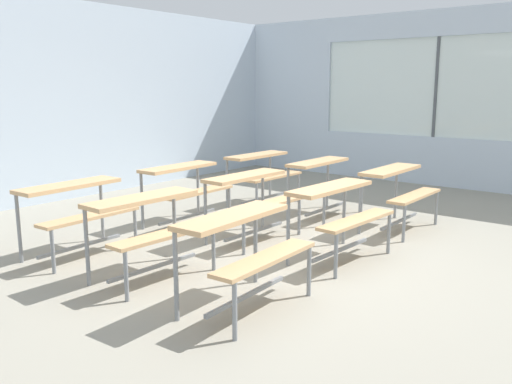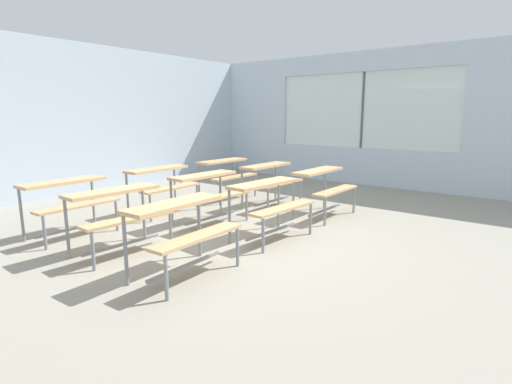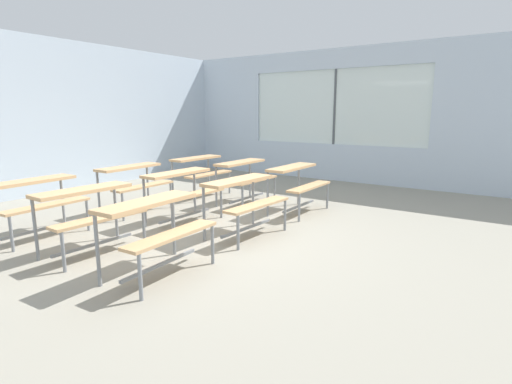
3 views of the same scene
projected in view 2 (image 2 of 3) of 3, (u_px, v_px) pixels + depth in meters
The scene contains 12 objects.
ground at pixel (237, 240), 5.24m from camera, with size 10.00×9.00×0.05m, color gray.
wall_back at pixel (59, 120), 7.68m from camera, with size 10.00×0.12×3.00m, color silver.
wall_right at pixel (390, 122), 8.75m from camera, with size 0.12×9.00×3.00m.
desk_bench_r0c0 at pixel (182, 221), 3.96m from camera, with size 1.13×0.64×0.74m.
desk_bench_r0c1 at pixel (270, 196), 5.16m from camera, with size 1.13×0.65×0.74m.
desk_bench_r0c2 at pixel (324, 181), 6.32m from camera, with size 1.10×0.59×0.74m.
desk_bench_r1c0 at pixel (118, 206), 4.62m from camera, with size 1.12×0.63×0.74m.
desk_bench_r1c1 at pixel (209, 187), 5.85m from camera, with size 1.11×0.61×0.74m.
desk_bench_r1c2 at pixel (271, 175), 6.99m from camera, with size 1.10×0.59×0.74m.
desk_bench_r2c0 at pixel (68, 195), 5.27m from camera, with size 1.12×0.63×0.74m.
desk_bench_r2c1 at pixel (162, 179), 6.53m from camera, with size 1.12×0.63×0.74m.
desk_bench_r2c2 at pixel (227, 169), 7.69m from camera, with size 1.11×0.61×0.74m.
Camera 2 is at (-3.80, -3.30, 1.60)m, focal length 28.00 mm.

